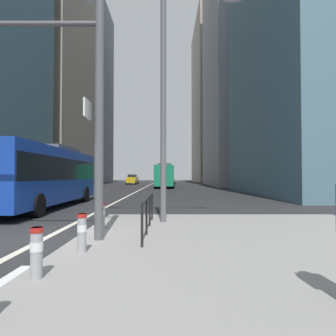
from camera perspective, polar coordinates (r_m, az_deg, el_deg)
ground_plane at (r=28.36m, az=-7.08°, el=-4.94°), size 160.00×160.00×0.00m
median_island at (r=7.60m, az=16.52°, el=-13.99°), size 9.00×10.00×0.15m
lane_centre_line at (r=38.30m, az=-5.29°, el=-4.03°), size 0.20×80.00×0.01m
office_tower_left_mid at (r=53.93m, az=-23.06°, el=22.25°), size 13.84×21.85×46.62m
office_tower_left_far at (r=72.63m, az=-16.15°, el=13.62°), size 10.65×17.44×41.10m
office_tower_right_near at (r=34.40m, az=25.84°, el=25.60°), size 11.76×20.72×34.60m
office_tower_right_mid at (r=57.63m, az=14.32°, el=19.69°), size 12.72×19.31×44.96m
office_tower_right_far at (r=83.89m, az=9.35°, el=12.37°), size 12.40×25.37×43.48m
city_bus_blue_oncoming at (r=17.14m, az=-22.82°, el=-0.99°), size 2.76×11.17×3.40m
city_bus_red_receding at (r=43.10m, az=-0.77°, el=-1.31°), size 2.91×11.43×3.40m
car_oncoming_mid at (r=58.69m, az=-7.06°, el=-2.16°), size 2.18×4.59×1.94m
car_receding_near at (r=61.63m, az=0.19°, el=-2.14°), size 2.17×4.53×1.94m
car_receding_far at (r=53.96m, az=-1.42°, el=-2.24°), size 2.07×4.08×1.94m
traffic_signal_gantry at (r=8.76m, az=-29.17°, el=14.79°), size 7.04×0.65×6.00m
street_lamp_post at (r=10.80m, az=-1.12°, el=17.74°), size 5.50×0.32×8.00m
bollard_left at (r=5.15m, az=-24.14°, el=-14.16°), size 0.20×0.20×0.79m
bollard_right at (r=6.49m, az=-16.42°, el=-11.48°), size 0.20×0.20×0.80m
bollard_back at (r=9.17m, az=-12.79°, el=-8.60°), size 0.20×0.20×0.78m
pedestrian_railing at (r=8.72m, az=-4.03°, el=-7.12°), size 0.06×4.17×0.98m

